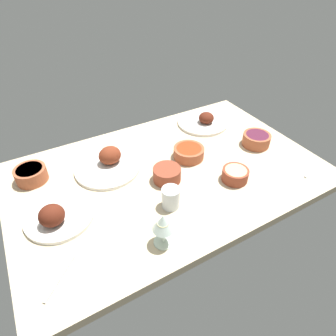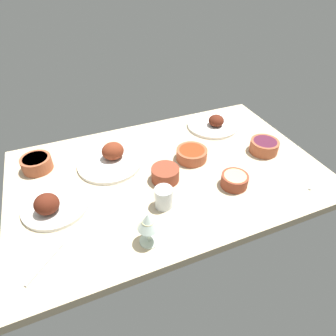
% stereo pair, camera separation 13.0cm
% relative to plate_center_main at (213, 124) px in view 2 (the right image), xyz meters
% --- Properties ---
extents(dining_table, '(1.40, 0.90, 0.04)m').
position_rel_plate_center_main_xyz_m(dining_table, '(0.39, 0.27, -0.04)').
color(dining_table, '#C6B28E').
rests_on(dining_table, ground).
extents(plate_center_main, '(0.28, 0.28, 0.08)m').
position_rel_plate_center_main_xyz_m(plate_center_main, '(0.00, 0.00, 0.00)').
color(plate_center_main, silver).
rests_on(plate_center_main, dining_table).
extents(plate_far_side, '(0.30, 0.30, 0.10)m').
position_rel_plate_center_main_xyz_m(plate_far_side, '(0.61, 0.11, 0.01)').
color(plate_far_side, silver).
rests_on(plate_far_side, dining_table).
extents(plate_near_viewer, '(0.26, 0.26, 0.10)m').
position_rel_plate_center_main_xyz_m(plate_near_viewer, '(0.90, 0.32, 0.01)').
color(plate_near_viewer, silver).
rests_on(plate_near_viewer, dining_table).
extents(bowl_potatoes, '(0.12, 0.12, 0.06)m').
position_rel_plate_center_main_xyz_m(bowl_potatoes, '(0.16, 0.47, 0.01)').
color(bowl_potatoes, brown).
rests_on(bowl_potatoes, dining_table).
extents(bowl_soup, '(0.13, 0.13, 0.06)m').
position_rel_plate_center_main_xyz_m(bowl_soup, '(0.94, 0.03, 0.02)').
color(bowl_soup, '#A35133').
rests_on(bowl_soup, dining_table).
extents(bowl_sauce, '(0.15, 0.15, 0.05)m').
position_rel_plate_center_main_xyz_m(bowl_sauce, '(0.25, 0.23, 0.01)').
color(bowl_sauce, '#A35133').
rests_on(bowl_sauce, dining_table).
extents(bowl_onions, '(0.14, 0.14, 0.06)m').
position_rel_plate_center_main_xyz_m(bowl_onions, '(-0.11, 0.31, 0.02)').
color(bowl_onions, '#A35133').
rests_on(bowl_onions, dining_table).
extents(bowl_cream, '(0.12, 0.12, 0.06)m').
position_rel_plate_center_main_xyz_m(bowl_cream, '(0.42, 0.32, 0.02)').
color(bowl_cream, brown).
rests_on(bowl_cream, dining_table).
extents(wine_glass, '(0.08, 0.08, 0.14)m').
position_rel_plate_center_main_xyz_m(wine_glass, '(0.60, 0.60, 0.08)').
color(wine_glass, silver).
rests_on(wine_glass, dining_table).
extents(water_tumbler, '(0.07, 0.07, 0.09)m').
position_rel_plate_center_main_xyz_m(water_tumbler, '(0.49, 0.46, 0.03)').
color(water_tumbler, silver).
rests_on(water_tumbler, dining_table).
extents(fork_loose, '(0.15, 0.08, 0.01)m').
position_rel_plate_center_main_xyz_m(fork_loose, '(-0.20, 0.58, -0.01)').
color(fork_loose, silver).
rests_on(fork_loose, dining_table).
extents(spoon_loose, '(0.13, 0.13, 0.01)m').
position_rel_plate_center_main_xyz_m(spoon_loose, '(0.94, 0.56, -0.01)').
color(spoon_loose, silver).
rests_on(spoon_loose, dining_table).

